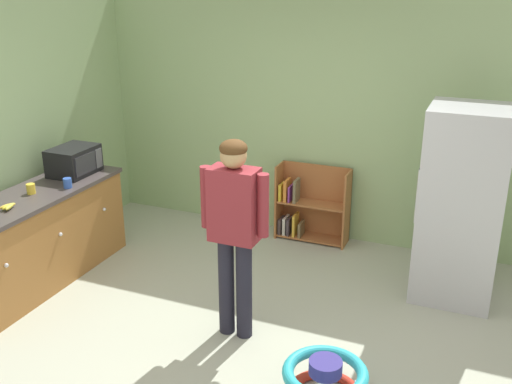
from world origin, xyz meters
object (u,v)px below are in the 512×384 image
(bookshelf, at_px, (308,207))
(baby_walker, at_px, (325,381))
(kitchen_counter, at_px, (35,239))
(blue_cup, at_px, (68,183))
(yellow_cup, at_px, (31,189))
(refrigerator, at_px, (461,205))
(banana_bunch, at_px, (9,206))
(microwave, at_px, (74,161))
(standing_person, at_px, (234,222))

(bookshelf, bearing_deg, baby_walker, -69.66)
(kitchen_counter, bearing_deg, baby_walker, -10.83)
(kitchen_counter, relative_size, blue_cup, 21.54)
(bookshelf, bearing_deg, kitchen_counter, -136.57)
(bookshelf, bearing_deg, yellow_cup, -137.36)
(yellow_cup, bearing_deg, bookshelf, 42.64)
(blue_cup, bearing_deg, kitchen_counter, -123.04)
(refrigerator, xyz_separation_m, banana_bunch, (-3.63, -1.63, 0.04))
(banana_bunch, relative_size, yellow_cup, 1.64)
(baby_walker, distance_m, blue_cup, 3.08)
(baby_walker, xyz_separation_m, microwave, (-3.05, 1.26, 0.88))
(kitchen_counter, relative_size, yellow_cup, 21.54)
(baby_walker, xyz_separation_m, banana_bunch, (-2.95, 0.24, 0.77))
(blue_cup, bearing_deg, microwave, 119.35)
(bookshelf, relative_size, baby_walker, 1.41)
(banana_bunch, bearing_deg, blue_cup, 80.15)
(refrigerator, relative_size, microwave, 3.71)
(baby_walker, bearing_deg, refrigerator, 70.16)
(standing_person, height_order, baby_walker, standing_person)
(standing_person, xyz_separation_m, microwave, (-2.13, 0.74, 0.03))
(kitchen_counter, distance_m, microwave, 0.90)
(bookshelf, relative_size, yellow_cup, 8.95)
(kitchen_counter, height_order, blue_cup, blue_cup)
(baby_walker, bearing_deg, yellow_cup, 168.38)
(yellow_cup, bearing_deg, baby_walker, -11.62)
(kitchen_counter, relative_size, standing_person, 1.22)
(baby_walker, height_order, banana_bunch, banana_bunch)
(refrigerator, bearing_deg, blue_cup, -164.29)
(baby_walker, bearing_deg, blue_cup, 162.64)
(standing_person, xyz_separation_m, blue_cup, (-1.92, 0.37, -0.06))
(microwave, bearing_deg, yellow_cup, -90.12)
(banana_bunch, bearing_deg, microwave, 95.41)
(bookshelf, distance_m, standing_person, 2.15)
(standing_person, bearing_deg, bookshelf, 90.93)
(baby_walker, bearing_deg, banana_bunch, 175.27)
(refrigerator, xyz_separation_m, microwave, (-3.72, -0.62, 0.15))
(bookshelf, xyz_separation_m, baby_walker, (0.95, -2.56, -0.21))
(banana_bunch, bearing_deg, bookshelf, 49.15)
(refrigerator, height_order, yellow_cup, refrigerator)
(kitchen_counter, bearing_deg, standing_person, -1.86)
(banana_bunch, bearing_deg, yellow_cup, 104.25)
(baby_walker, distance_m, microwave, 3.41)
(kitchen_counter, height_order, baby_walker, kitchen_counter)
(blue_cup, height_order, yellow_cup, same)
(bookshelf, bearing_deg, standing_person, -89.07)
(microwave, height_order, blue_cup, microwave)
(refrigerator, bearing_deg, kitchen_counter, -160.78)
(standing_person, bearing_deg, yellow_cup, 176.92)
(refrigerator, relative_size, yellow_cup, 18.74)
(baby_walker, distance_m, yellow_cup, 3.21)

